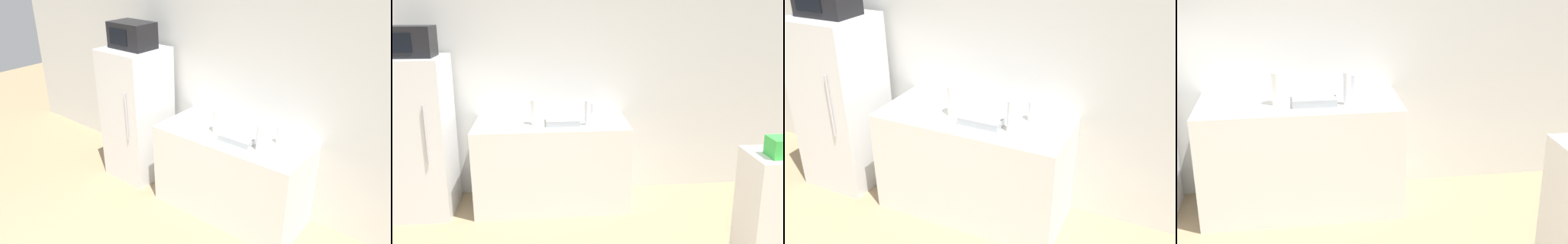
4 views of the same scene
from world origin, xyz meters
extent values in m
cube|color=silver|center=(0.00, 3.21, 1.30)|extent=(8.00, 0.06, 2.60)
cube|color=silver|center=(-1.33, 2.79, 0.79)|extent=(0.64, 0.63, 1.59)
cylinder|color=#B7B7BC|center=(-1.16, 2.46, 0.91)|extent=(0.02, 0.02, 0.56)
cube|color=black|center=(-1.33, 2.79, 1.73)|extent=(0.48, 0.32, 0.29)
cube|color=black|center=(-1.38, 2.62, 1.73)|extent=(0.27, 0.01, 0.17)
cube|color=silver|center=(0.00, 2.83, 0.45)|extent=(1.56, 0.70, 0.90)
cube|color=#9EA3A8|center=(0.11, 2.80, 0.93)|extent=(0.34, 0.32, 0.06)
cylinder|color=silver|center=(0.36, 2.71, 1.02)|extent=(0.06, 0.06, 0.25)
cylinder|color=silver|center=(0.45, 2.95, 0.98)|extent=(0.08, 0.08, 0.17)
cylinder|color=white|center=(-0.15, 2.78, 1.03)|extent=(0.11, 0.11, 0.25)
camera|label=1|loc=(1.82, -0.09, 2.59)|focal=35.00mm
camera|label=2|loc=(-0.04, -1.48, 2.09)|focal=40.00mm
camera|label=3|loc=(1.38, -0.01, 2.41)|focal=40.00mm
camera|label=4|loc=(-0.03, -1.24, 2.15)|focal=50.00mm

